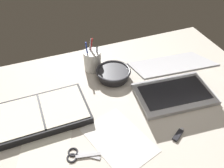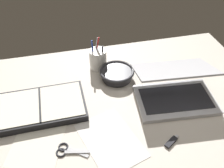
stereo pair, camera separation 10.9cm
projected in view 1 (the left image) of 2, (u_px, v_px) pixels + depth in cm
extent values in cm
cube|color=beige|center=(124.00, 109.00, 109.23)|extent=(140.00, 100.00, 2.00)
cube|color=#B7B7BC|center=(174.00, 94.00, 113.76)|extent=(36.20, 25.23, 1.80)
cube|color=#232328|center=(175.00, 92.00, 113.08)|extent=(31.53, 18.67, 0.24)
cube|color=#B7B7BC|center=(171.00, 64.00, 111.63)|extent=(36.11, 24.29, 7.93)
cube|color=silver|center=(171.00, 65.00, 111.41)|extent=(33.17, 21.80, 6.76)
cylinder|color=#2D2D33|center=(113.00, 74.00, 122.35)|extent=(14.60, 14.60, 4.22)
torus|color=#2D2D33|center=(113.00, 71.00, 120.96)|extent=(17.18, 17.18, 1.37)
cylinder|color=white|center=(92.00, 61.00, 125.72)|extent=(8.64, 8.64, 10.47)
cylinder|color=black|center=(97.00, 56.00, 124.68)|extent=(1.13, 3.62, 12.85)
cylinder|color=#233899|center=(88.00, 56.00, 122.68)|extent=(1.11, 3.15, 15.05)
cylinder|color=#B21E1E|center=(90.00, 52.00, 124.98)|extent=(3.92, 1.20, 15.31)
cylinder|color=#B7B7BC|center=(89.00, 53.00, 124.81)|extent=(4.26, 2.16, 15.00)
cube|color=black|center=(42.00, 114.00, 103.55)|extent=(38.07, 23.01, 3.27)
cube|color=silver|center=(18.00, 117.00, 99.85)|extent=(17.79, 20.75, 0.30)
cube|color=silver|center=(63.00, 105.00, 104.89)|extent=(17.79, 20.75, 0.30)
cube|color=black|center=(41.00, 111.00, 102.27)|extent=(1.00, 20.59, 0.30)
cube|color=#B7B7BC|center=(88.00, 155.00, 90.08)|extent=(9.28, 3.10, 0.30)
cube|color=#B7B7BC|center=(88.00, 156.00, 90.27)|extent=(8.17, 6.40, 0.30)
torus|color=#232328|center=(72.00, 158.00, 89.59)|extent=(3.90, 3.90, 0.70)
torus|color=#232328|center=(73.00, 152.00, 91.42)|extent=(3.90, 3.90, 0.70)
cube|color=white|center=(119.00, 140.00, 95.74)|extent=(25.69, 31.40, 0.16)
cube|color=silver|center=(46.00, 149.00, 92.73)|extent=(24.84, 28.46, 0.16)
cube|color=black|center=(178.00, 135.00, 96.87)|extent=(6.15, 4.86, 1.00)
cube|color=silver|center=(182.00, 129.00, 99.02)|extent=(1.65, 1.65, 0.60)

